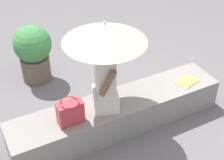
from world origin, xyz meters
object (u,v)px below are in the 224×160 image
person_seated (105,80)px  parasol (105,33)px  handbag_black (70,113)px  planter_far (33,51)px  magazine (187,81)px

person_seated → parasol: bearing=62.6°
person_seated → parasol: 0.56m
handbag_black → planter_far: size_ratio=0.34×
handbag_black → planter_far: bearing=88.3°
planter_far → person_seated: bearing=-74.5°
handbag_black → magazine: 1.65m
person_seated → planter_far: 1.61m
planter_far → parasol: bearing=-72.7°
parasol → magazine: size_ratio=3.85×
person_seated → parasol: parasol is taller
person_seated → magazine: person_seated is taller
person_seated → handbag_black: (-0.47, -0.08, -0.24)m
person_seated → magazine: (1.18, -0.06, -0.38)m
magazine → planter_far: size_ratio=0.31×
magazine → handbag_black: bearing=166.7°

